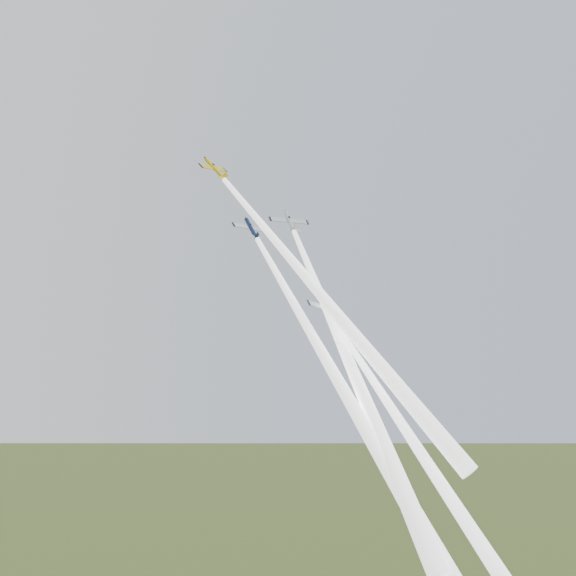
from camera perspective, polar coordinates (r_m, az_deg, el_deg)
The scene contains 8 objects.
plane_yellow at distance 136.81m, azimuth -5.78°, elevation 9.35°, with size 7.54×7.48×1.18m, color gold, non-canonical shape.
smoke_trail_yellow at distance 117.63m, azimuth 3.41°, elevation -1.50°, with size 2.85×2.85×67.09m, color white, non-canonical shape.
plane_navy at distance 136.35m, azimuth -2.92°, elevation 4.72°, with size 7.53×7.47×1.18m, color #0E1A3D, non-canonical shape.
smoke_trail_navy at distance 111.85m, azimuth 4.08°, elevation -7.49°, with size 2.85×2.85×71.44m, color white, non-canonical shape.
plane_silver_right at distance 142.33m, azimuth 0.15°, elevation 5.28°, with size 8.24×8.18×1.29m, color silver, non-canonical shape.
smoke_trail_silver_right at distance 114.99m, azimuth 4.95°, elevation -6.10°, with size 2.85×2.85×71.17m, color white, non-canonical shape.
plane_silver_low at distance 124.64m, azimuth 3.06°, elevation -1.70°, with size 7.73×7.67×1.21m, color #A9B0B7, non-canonical shape.
smoke_trail_silver_low at distance 107.66m, azimuth 12.28°, elevation -15.30°, with size 2.85×2.85×67.75m, color white, non-canonical shape.
Camera 1 is at (-80.96, -102.74, 74.27)m, focal length 45.00 mm.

